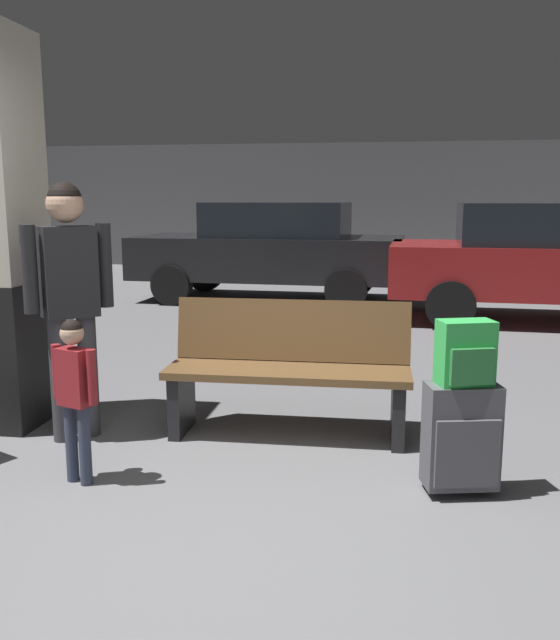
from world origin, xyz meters
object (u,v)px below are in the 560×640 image
(child, at_px, (75,384))
(adult, at_px, (69,284))
(backpack_bright, at_px, (466,354))
(parked_car_near, at_px, (552,259))
(suitcase, at_px, (461,437))
(bench, at_px, (289,369))
(parked_car_far, at_px, (271,248))

(child, relative_size, adult, 0.56)
(backpack_bright, height_order, adult, adult)
(parked_car_near, bearing_deg, backpack_bright, -106.93)
(suitcase, distance_m, backpack_bright, 0.45)
(bench, bearing_deg, parked_car_near, 59.89)
(suitcase, bearing_deg, adult, 168.46)
(suitcase, bearing_deg, parked_car_far, 107.92)
(backpack_bright, bearing_deg, parked_car_near, 73.07)
(backpack_bright, bearing_deg, child, -175.05)
(backpack_bright, bearing_deg, adult, 168.46)
(suitcase, bearing_deg, backpack_bright, -24.79)
(parked_car_near, bearing_deg, adult, -129.42)
(backpack_bright, distance_m, child, 2.09)
(suitcase, distance_m, parked_car_near, 5.71)
(backpack_bright, bearing_deg, parked_car_far, 107.92)
(adult, bearing_deg, parked_car_near, 50.58)
(parked_car_near, xyz_separation_m, parked_car_far, (-3.84, 1.32, 0.00))
(parked_car_far, bearing_deg, adult, -92.07)
(adult, bearing_deg, child, -63.39)
(bench, relative_size, backpack_bright, 4.73)
(bench, xyz_separation_m, child, (-1.04, -0.97, 0.13))
(bench, xyz_separation_m, adult, (-1.37, -0.30, 0.59))
(suitcase, distance_m, parked_car_far, 7.12)
(adult, distance_m, parked_car_near, 6.42)
(adult, xyz_separation_m, parked_car_far, (0.23, 6.27, -0.22))
(backpack_bright, bearing_deg, bench, 142.60)
(suitcase, relative_size, child, 0.65)
(bench, distance_m, parked_car_near, 5.39)
(parked_car_far, bearing_deg, bench, -79.12)
(adult, height_order, parked_car_far, adult)
(adult, distance_m, parked_car_far, 6.28)
(bench, xyz_separation_m, backpack_bright, (1.04, -0.79, 0.33))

